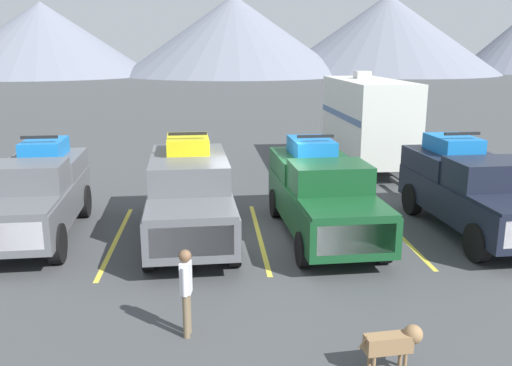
{
  "coord_description": "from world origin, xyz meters",
  "views": [
    {
      "loc": [
        -1.24,
        -13.71,
        4.9
      ],
      "look_at": [
        0.0,
        1.13,
        1.2
      ],
      "focal_mm": 38.52,
      "sensor_mm": 36.0,
      "label": 1
    }
  ],
  "objects_px": {
    "pickup_truck_d": "(472,188)",
    "person_a": "(186,287)",
    "dog": "(396,341)",
    "pickup_truck_c": "(321,192)",
    "camper_trailer_a": "(367,118)",
    "pickup_truck_a": "(37,193)",
    "pickup_truck_b": "(190,192)"
  },
  "relations": [
    {
      "from": "pickup_truck_d",
      "to": "person_a",
      "type": "height_order",
      "value": "pickup_truck_d"
    },
    {
      "from": "person_a",
      "to": "dog",
      "type": "distance_m",
      "value": 3.55
    },
    {
      "from": "pickup_truck_c",
      "to": "pickup_truck_d",
      "type": "relative_size",
      "value": 1.02
    },
    {
      "from": "person_a",
      "to": "camper_trailer_a",
      "type": "bearing_deg",
      "value": 62.53
    },
    {
      "from": "pickup_truck_d",
      "to": "camper_trailer_a",
      "type": "distance_m",
      "value": 8.21
    },
    {
      "from": "pickup_truck_a",
      "to": "person_a",
      "type": "height_order",
      "value": "pickup_truck_a"
    },
    {
      "from": "pickup_truck_b",
      "to": "person_a",
      "type": "xyz_separation_m",
      "value": [
        0.11,
        -5.27,
        -0.3
      ]
    },
    {
      "from": "pickup_truck_b",
      "to": "pickup_truck_c",
      "type": "height_order",
      "value": "pickup_truck_b"
    },
    {
      "from": "pickup_truck_a",
      "to": "camper_trailer_a",
      "type": "distance_m",
      "value": 13.4
    },
    {
      "from": "pickup_truck_c",
      "to": "camper_trailer_a",
      "type": "distance_m",
      "value": 8.86
    },
    {
      "from": "pickup_truck_d",
      "to": "camper_trailer_a",
      "type": "height_order",
      "value": "camper_trailer_a"
    },
    {
      "from": "pickup_truck_a",
      "to": "dog",
      "type": "distance_m",
      "value": 10.14
    },
    {
      "from": "pickup_truck_d",
      "to": "camper_trailer_a",
      "type": "relative_size",
      "value": 0.75
    },
    {
      "from": "dog",
      "to": "pickup_truck_b",
      "type": "bearing_deg",
      "value": 117.04
    },
    {
      "from": "camper_trailer_a",
      "to": "dog",
      "type": "height_order",
      "value": "camper_trailer_a"
    },
    {
      "from": "pickup_truck_d",
      "to": "camper_trailer_a",
      "type": "bearing_deg",
      "value": 94.39
    },
    {
      "from": "pickup_truck_b",
      "to": "person_a",
      "type": "distance_m",
      "value": 5.28
    },
    {
      "from": "camper_trailer_a",
      "to": "pickup_truck_c",
      "type": "bearing_deg",
      "value": -113.35
    },
    {
      "from": "pickup_truck_a",
      "to": "pickup_truck_d",
      "type": "relative_size",
      "value": 0.95
    },
    {
      "from": "pickup_truck_a",
      "to": "person_a",
      "type": "xyz_separation_m",
      "value": [
        4.12,
        -5.59,
        -0.28
      ]
    },
    {
      "from": "pickup_truck_b",
      "to": "pickup_truck_c",
      "type": "xyz_separation_m",
      "value": [
        3.49,
        -0.15,
        -0.05
      ]
    },
    {
      "from": "camper_trailer_a",
      "to": "person_a",
      "type": "relative_size",
      "value": 4.8
    },
    {
      "from": "pickup_truck_b",
      "to": "pickup_truck_c",
      "type": "distance_m",
      "value": 3.49
    },
    {
      "from": "camper_trailer_a",
      "to": "person_a",
      "type": "xyz_separation_m",
      "value": [
        -6.87,
        -13.21,
        -1.15
      ]
    },
    {
      "from": "person_a",
      "to": "dog",
      "type": "bearing_deg",
      "value": -22.28
    },
    {
      "from": "dog",
      "to": "pickup_truck_d",
      "type": "bearing_deg",
      "value": 56.52
    },
    {
      "from": "camper_trailer_a",
      "to": "dog",
      "type": "relative_size",
      "value": 7.33
    },
    {
      "from": "pickup_truck_a",
      "to": "dog",
      "type": "bearing_deg",
      "value": -43.21
    },
    {
      "from": "pickup_truck_b",
      "to": "person_a",
      "type": "relative_size",
      "value": 3.72
    },
    {
      "from": "pickup_truck_c",
      "to": "camper_trailer_a",
      "type": "xyz_separation_m",
      "value": [
        3.49,
        8.09,
        0.9
      ]
    },
    {
      "from": "camper_trailer_a",
      "to": "dog",
      "type": "bearing_deg",
      "value": -103.93
    },
    {
      "from": "pickup_truck_c",
      "to": "pickup_truck_b",
      "type": "bearing_deg",
      "value": 177.46
    }
  ]
}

